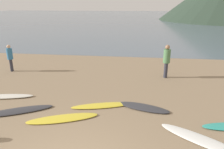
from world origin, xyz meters
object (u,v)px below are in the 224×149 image
Objects in this scene: surfboard_6 at (203,141)px; person_2 at (167,59)px; surfboard_1 at (4,96)px; surfboard_2 at (17,111)px; surfboard_4 at (102,105)px; surfboard_3 at (63,118)px; surfboard_5 at (144,107)px; person_1 at (10,56)px.

person_2 is at bearing 129.13° from surfboard_6.
surfboard_1 is 1.65m from surfboard_2.
surfboard_6 is 5.66m from person_2.
surfboard_1 is at bearing 159.46° from surfboard_4.
surfboard_3 is 1.04× the size of surfboard_4.
surfboard_3 is 6.32m from person_2.
surfboard_1 is 1.37× the size of person_2.
surfboard_2 reaches higher than surfboard_3.
person_1 is (-7.53, 3.71, 0.86)m from surfboard_5.
surfboard_4 is at bearing 140.45° from person_2.
person_1 is 8.70m from person_2.
person_1 reaches higher than surfboard_4.
surfboard_4 is 1.50× the size of person_1.
surfboard_1 is at bearing -164.92° from surfboard_5.
surfboard_1 is 7.71m from surfboard_6.
surfboard_1 is 5.79m from surfboard_5.
person_1 is at bearing 130.91° from surfboard_4.
surfboard_2 is 1.08× the size of surfboard_4.
surfboard_6 is 10.76m from person_1.
surfboard_1 is 1.23× the size of surfboard_5.
surfboard_4 is at bearing -174.85° from surfboard_6.
surfboard_6 is 1.49× the size of person_2.
person_1 reaches higher than surfboard_6.
surfboard_4 is 3.71m from surfboard_6.
surfboard_1 is 0.96× the size of surfboard_2.
person_2 is at bearing 12.07° from surfboard_2.
surfboard_4 is (1.14, 1.12, 0.00)m from surfboard_3.
surfboard_5 is at bearing -15.38° from surfboard_4.
surfboard_5 is 1.26× the size of person_1.
surfboard_3 is 0.92× the size of surfboard_6.
surfboard_2 is at bearing -154.73° from surfboard_6.
person_2 reaches higher than surfboard_6.
surfboard_2 is at bearing 149.93° from surfboard_3.
surfboard_2 is (1.23, -1.10, -0.01)m from surfboard_1.
surfboard_1 is at bearing 134.55° from surfboard_3.
surfboard_5 reaches higher than surfboard_6.
surfboard_3 is 6.88m from person_1.
surfboard_5 is (4.55, 0.86, 0.00)m from surfboard_2.
person_1 is at bearing 86.87° from person_2.
surfboard_3 is at bearing 73.85° from person_1.
surfboard_6 is 1.69× the size of person_1.
surfboard_1 is 0.92× the size of surfboard_6.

